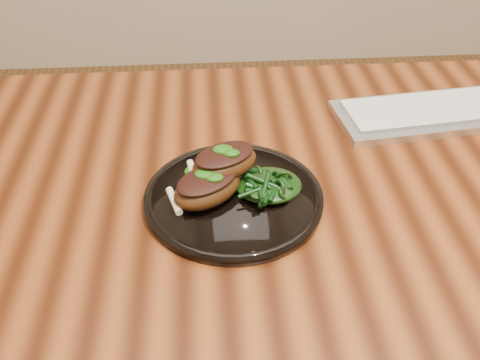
% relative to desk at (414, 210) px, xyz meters
% --- Properties ---
extents(desk, '(1.60, 0.80, 0.75)m').
position_rel_desk_xyz_m(desk, '(0.00, 0.00, 0.00)').
color(desk, '#331306').
rests_on(desk, ground).
extents(plate, '(0.27, 0.27, 0.02)m').
position_rel_desk_xyz_m(plate, '(-0.32, -0.05, 0.09)').
color(plate, black).
rests_on(plate, desk).
extents(lamb_chop_front, '(0.13, 0.12, 0.05)m').
position_rel_desk_xyz_m(lamb_chop_front, '(-0.36, -0.06, 0.12)').
color(lamb_chop_front, '#43230C').
rests_on(lamb_chop_front, plate).
extents(lamb_chop_back, '(0.13, 0.11, 0.05)m').
position_rel_desk_xyz_m(lamb_chop_back, '(-0.33, -0.03, 0.14)').
color(lamb_chop_back, '#43230C').
rests_on(lamb_chop_back, plate).
extents(herb_smear, '(0.08, 0.05, 0.01)m').
position_rel_desk_xyz_m(herb_smear, '(-0.35, 0.00, 0.10)').
color(herb_smear, '#0E4407').
rests_on(herb_smear, plate).
extents(greens_heap, '(0.10, 0.09, 0.04)m').
position_rel_desk_xyz_m(greens_heap, '(-0.26, -0.05, 0.12)').
color(greens_heap, black).
rests_on(greens_heap, plate).
extents(keyboard, '(0.49, 0.20, 0.02)m').
position_rel_desk_xyz_m(keyboard, '(0.13, 0.17, 0.09)').
color(keyboard, silver).
rests_on(keyboard, desk).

